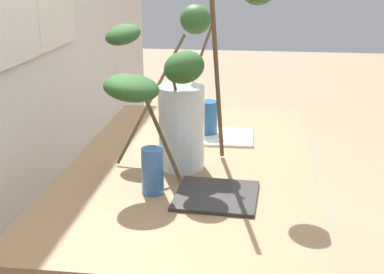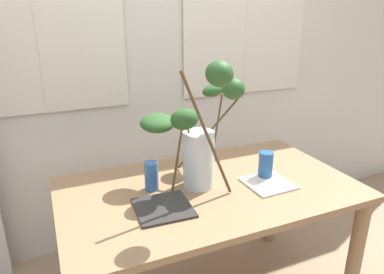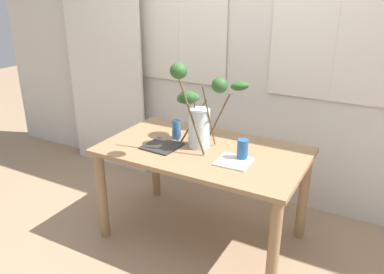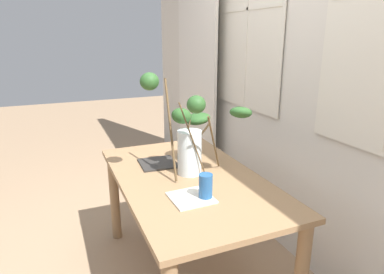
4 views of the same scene
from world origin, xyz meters
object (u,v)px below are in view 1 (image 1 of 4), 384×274
object	(u,v)px
drinking_glass_blue_right	(208,118)
plate_square_left	(216,196)
plate_square_right	(225,137)
vase_with_branches	(178,94)
dining_table	(191,193)
drinking_glass_blue_left	(153,171)

from	to	relation	value
drinking_glass_blue_right	plate_square_left	xyz separation A→B (m)	(-0.59, -0.08, -0.07)
plate_square_right	vase_with_branches	bearing A→B (deg)	157.44
vase_with_branches	plate_square_left	world-z (taller)	vase_with_branches
plate_square_left	plate_square_right	world-z (taller)	plate_square_left
dining_table	drinking_glass_blue_right	distance (m)	0.37
dining_table	drinking_glass_blue_left	bearing A→B (deg)	162.96
drinking_glass_blue_left	drinking_glass_blue_right	bearing A→B (deg)	-10.81
dining_table	vase_with_branches	world-z (taller)	vase_with_branches
plate_square_left	plate_square_right	distance (m)	0.56
dining_table	drinking_glass_blue_right	world-z (taller)	drinking_glass_blue_right
dining_table	drinking_glass_blue_left	world-z (taller)	drinking_glass_blue_left
dining_table	plate_square_left	distance (m)	0.33
dining_table	plate_square_left	size ratio (longest dim) A/B	6.01
dining_table	vase_with_branches	size ratio (longest dim) A/B	2.18
dining_table	plate_square_right	bearing A→B (deg)	-19.62
vase_with_branches	drinking_glass_blue_right	distance (m)	0.42
drinking_glass_blue_right	plate_square_right	xyz separation A→B (m)	(-0.03, -0.07, -0.07)
drinking_glass_blue_left	drinking_glass_blue_right	xyz separation A→B (m)	(0.59, -0.11, -0.00)
vase_with_branches	plate_square_right	xyz separation A→B (m)	(0.34, -0.14, -0.25)
drinking_glass_blue_right	plate_square_right	world-z (taller)	drinking_glass_blue_right
drinking_glass_blue_left	plate_square_left	world-z (taller)	drinking_glass_blue_left
plate_square_right	dining_table	bearing A→B (deg)	160.38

